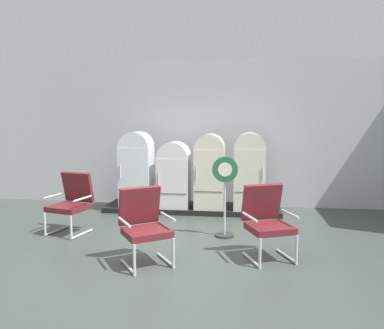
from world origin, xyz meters
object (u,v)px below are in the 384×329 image
Objects in this scene: armchair_right at (267,218)px; armchair_center at (144,222)px; refrigerator_0 at (137,167)px; refrigerator_1 at (174,173)px; refrigerator_3 at (249,169)px; sign_stand at (225,200)px; armchair_left at (72,200)px; refrigerator_2 at (210,169)px.

armchair_right is 1.00× the size of armchair_center.
refrigerator_0 is 0.82m from refrigerator_1.
refrigerator_3 is 1.17× the size of sign_stand.
sign_stand is at bearing 1.79° from armchair_left.
armchair_center is (0.09, -2.90, -0.26)m from refrigerator_1.
sign_stand reaches higher than armchair_center.
armchair_center is (-0.66, -2.91, -0.36)m from refrigerator_2.
refrigerator_0 is 1.01× the size of refrigerator_3.
refrigerator_2 reaches higher than armchair_left.
refrigerator_0 reaches higher than armchair_center.
armchair_center is at bearing -128.68° from sign_stand.
armchair_right is at bearing -43.76° from refrigerator_0.
armchair_right is 0.77× the size of sign_stand.
sign_stand is at bearing -54.47° from refrigerator_1.
refrigerator_1 is (0.81, 0.01, -0.12)m from refrigerator_0.
armchair_right is 1.73m from armchair_center.
refrigerator_0 is 2.39m from refrigerator_3.
refrigerator_3 is at bearing 94.57° from armchair_right.
refrigerator_3 is at bearing -0.01° from refrigerator_0.
refrigerator_1 is 0.76m from refrigerator_2.
armchair_center is at bearing -37.46° from armchair_left.
armchair_right is (2.58, -2.47, -0.38)m from refrigerator_0.
armchair_right is (3.28, -0.80, 0.00)m from armchair_left.
armchair_left is at bearing 142.54° from armchair_center.
armchair_center is (-1.48, -2.90, -0.38)m from refrigerator_3.
sign_stand is (-0.63, 0.88, 0.06)m from armchair_right.
refrigerator_3 is (0.82, -0.01, 0.02)m from refrigerator_2.
refrigerator_0 is 1.53× the size of armchair_center.
armchair_center is (1.60, -1.23, 0.00)m from armchair_left.
refrigerator_3 is at bearing 62.90° from armchair_center.
armchair_left is 1.00× the size of armchair_center.
armchair_right is (1.02, -2.48, -0.36)m from refrigerator_2.
armchair_left is at bearing 166.28° from armchair_right.
armchair_left is (-1.51, -1.68, -0.26)m from refrigerator_1.
refrigerator_0 is at bearing 179.99° from refrigerator_3.
refrigerator_3 is at bearing 74.69° from sign_stand.
refrigerator_0 is 1.85m from armchair_left.
sign_stand is at bearing 125.59° from armchair_right.
refrigerator_2 is at bearing 77.13° from armchair_center.
armchair_center is at bearing -117.10° from refrigerator_3.
armchair_right and armchair_center have the same top height.
armchair_left is at bearing -151.54° from refrigerator_3.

